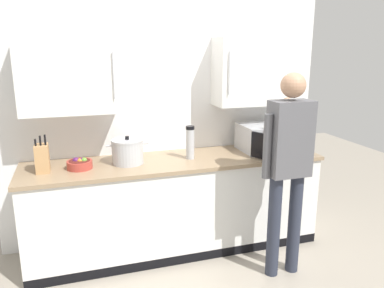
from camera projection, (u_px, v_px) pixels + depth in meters
name	position (u px, v px, depth m)	size (l,w,h in m)	color
ground_plane	(197.00, 285.00, 3.20)	(9.25, 9.25, 0.00)	#9E9384
back_wall_tiled	(166.00, 102.00, 3.77)	(3.27, 0.44, 2.56)	white
counter_unit	(176.00, 204.00, 3.71)	(2.79, 0.70, 0.91)	white
microwave_oven	(266.00, 138.00, 3.88)	(0.57, 0.78, 0.27)	#B7BABF
stock_pot	(128.00, 151.00, 3.45)	(0.38, 0.29, 0.25)	#B7BABF
knife_block	(42.00, 158.00, 3.21)	(0.11, 0.15, 0.33)	tan
fruit_bowl	(80.00, 164.00, 3.32)	(0.22, 0.22, 0.10)	#AD3D33
thermos_flask	(190.00, 142.00, 3.58)	(0.08, 0.08, 0.31)	#B7BABF
person_figure	(288.00, 159.00, 3.14)	(0.48, 0.56, 1.74)	#282D3D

